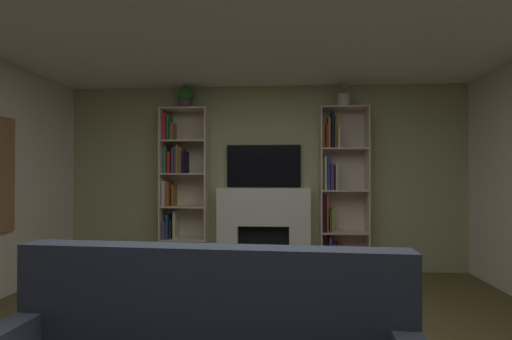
% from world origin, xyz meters
% --- Properties ---
extents(wall_back_accent, '(5.52, 0.06, 2.51)m').
position_xyz_m(wall_back_accent, '(0.00, 2.74, 1.26)').
color(wall_back_accent, tan).
rests_on(wall_back_accent, ground_plane).
extents(fireplace, '(1.34, 0.51, 1.12)m').
position_xyz_m(fireplace, '(0.00, 2.60, 0.59)').
color(fireplace, white).
rests_on(fireplace, ground_plane).
extents(tv, '(1.00, 0.06, 0.57)m').
position_xyz_m(tv, '(0.00, 2.68, 1.41)').
color(tv, black).
rests_on(tv, fireplace).
extents(bookshelf_left, '(0.62, 0.34, 2.18)m').
position_xyz_m(bookshelf_left, '(-1.13, 2.58, 1.08)').
color(bookshelf_left, beige).
rests_on(bookshelf_left, ground_plane).
extents(bookshelf_right, '(0.62, 0.29, 2.18)m').
position_xyz_m(bookshelf_right, '(0.97, 2.61, 1.04)').
color(bookshelf_right, beige).
rests_on(bookshelf_right, ground_plane).
extents(potted_plant, '(0.22, 0.22, 0.30)m').
position_xyz_m(potted_plant, '(-1.05, 2.56, 2.34)').
color(potted_plant, '#554959').
rests_on(potted_plant, bookshelf_left).
extents(vase_with_flowers, '(0.16, 0.16, 0.31)m').
position_xyz_m(vase_with_flowers, '(1.05, 2.56, 2.28)').
color(vase_with_flowers, silver).
rests_on(vase_with_flowers, bookshelf_right).
extents(coffee_table, '(0.93, 0.41, 0.44)m').
position_xyz_m(coffee_table, '(-0.16, 0.11, 0.37)').
color(coffee_table, brown).
rests_on(coffee_table, ground_plane).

